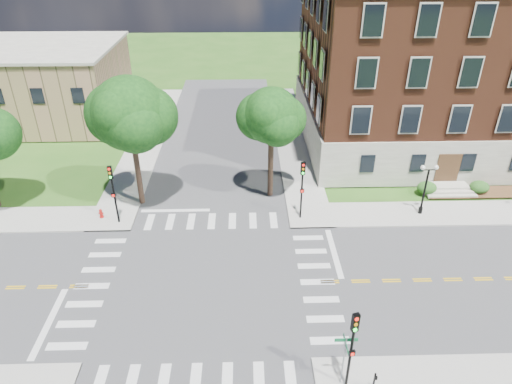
{
  "coord_description": "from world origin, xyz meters",
  "views": [
    {
      "loc": [
        2.64,
        -22.25,
        19.78
      ],
      "look_at": [
        3.41,
        6.13,
        3.2
      ],
      "focal_mm": 32.0,
      "sensor_mm": 36.0,
      "label": 1
    }
  ],
  "objects_px": {
    "traffic_signal_se": "(352,342)",
    "twin_lamp_west": "(425,187)",
    "street_sign_pole": "(345,352)",
    "traffic_signal_ne": "(302,183)",
    "traffic_signal_nw": "(113,187)",
    "fire_hydrant": "(101,214)",
    "push_button_post": "(374,381)"
  },
  "relations": [
    {
      "from": "twin_lamp_west",
      "to": "street_sign_pole",
      "type": "distance_m",
      "value": 17.84
    },
    {
      "from": "twin_lamp_west",
      "to": "street_sign_pole",
      "type": "relative_size",
      "value": 1.36
    },
    {
      "from": "traffic_signal_nw",
      "to": "traffic_signal_se",
      "type": "bearing_deg",
      "value": -45.42
    },
    {
      "from": "street_sign_pole",
      "to": "push_button_post",
      "type": "distance_m",
      "value": 2.18
    },
    {
      "from": "twin_lamp_west",
      "to": "push_button_post",
      "type": "distance_m",
      "value": 17.67
    },
    {
      "from": "push_button_post",
      "to": "street_sign_pole",
      "type": "bearing_deg",
      "value": 160.82
    },
    {
      "from": "traffic_signal_se",
      "to": "traffic_signal_ne",
      "type": "height_order",
      "value": "same"
    },
    {
      "from": "traffic_signal_se",
      "to": "fire_hydrant",
      "type": "bearing_deg",
      "value": 136.08
    },
    {
      "from": "twin_lamp_west",
      "to": "traffic_signal_ne",
      "type": "bearing_deg",
      "value": -177.69
    },
    {
      "from": "street_sign_pole",
      "to": "fire_hydrant",
      "type": "relative_size",
      "value": 4.13
    },
    {
      "from": "traffic_signal_ne",
      "to": "fire_hydrant",
      "type": "bearing_deg",
      "value": 178.44
    },
    {
      "from": "traffic_signal_nw",
      "to": "twin_lamp_west",
      "type": "bearing_deg",
      "value": 1.57
    },
    {
      "from": "traffic_signal_nw",
      "to": "fire_hydrant",
      "type": "bearing_deg",
      "value": 155.43
    },
    {
      "from": "traffic_signal_ne",
      "to": "twin_lamp_west",
      "type": "distance_m",
      "value": 9.6
    },
    {
      "from": "traffic_signal_se",
      "to": "twin_lamp_west",
      "type": "distance_m",
      "value": 17.89
    },
    {
      "from": "push_button_post",
      "to": "traffic_signal_se",
      "type": "bearing_deg",
      "value": 165.09
    },
    {
      "from": "traffic_signal_se",
      "to": "traffic_signal_nw",
      "type": "relative_size",
      "value": 1.0
    },
    {
      "from": "traffic_signal_ne",
      "to": "traffic_signal_nw",
      "type": "xyz_separation_m",
      "value": [
        -14.01,
        -0.26,
        0.0
      ]
    },
    {
      "from": "street_sign_pole",
      "to": "traffic_signal_nw",
      "type": "bearing_deg",
      "value": 134.47
    },
    {
      "from": "traffic_signal_se",
      "to": "push_button_post",
      "type": "bearing_deg",
      "value": -14.91
    },
    {
      "from": "traffic_signal_ne",
      "to": "push_button_post",
      "type": "distance_m",
      "value": 15.71
    },
    {
      "from": "traffic_signal_nw",
      "to": "push_button_post",
      "type": "distance_m",
      "value": 22.06
    },
    {
      "from": "twin_lamp_west",
      "to": "street_sign_pole",
      "type": "height_order",
      "value": "twin_lamp_west"
    },
    {
      "from": "twin_lamp_west",
      "to": "street_sign_pole",
      "type": "xyz_separation_m",
      "value": [
        -9.2,
        -15.28,
        -0.21
      ]
    },
    {
      "from": "traffic_signal_ne",
      "to": "twin_lamp_west",
      "type": "xyz_separation_m",
      "value": [
        9.57,
        0.39,
        -0.66
      ]
    },
    {
      "from": "traffic_signal_se",
      "to": "twin_lamp_west",
      "type": "relative_size",
      "value": 1.13
    },
    {
      "from": "twin_lamp_west",
      "to": "street_sign_pole",
      "type": "bearing_deg",
      "value": -121.05
    },
    {
      "from": "traffic_signal_ne",
      "to": "traffic_signal_nw",
      "type": "height_order",
      "value": "same"
    },
    {
      "from": "twin_lamp_west",
      "to": "traffic_signal_nw",
      "type": "bearing_deg",
      "value": -178.43
    },
    {
      "from": "push_button_post",
      "to": "fire_hydrant",
      "type": "distance_m",
      "value": 23.49
    },
    {
      "from": "twin_lamp_west",
      "to": "push_button_post",
      "type": "height_order",
      "value": "twin_lamp_west"
    },
    {
      "from": "traffic_signal_se",
      "to": "traffic_signal_ne",
      "type": "relative_size",
      "value": 1.0
    }
  ]
}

